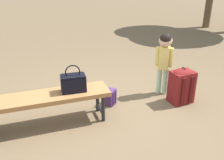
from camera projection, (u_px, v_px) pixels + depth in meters
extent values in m
plane|color=brown|center=(111.00, 111.00, 3.82)|extent=(40.00, 40.00, 0.00)
cube|color=#9E6B3D|center=(48.00, 97.00, 3.32)|extent=(1.60, 0.42, 0.06)
cylinder|color=black|center=(98.00, 99.00, 3.74)|extent=(0.05, 0.05, 0.39)
cylinder|color=black|center=(103.00, 108.00, 3.50)|extent=(0.05, 0.05, 0.39)
cylinder|color=black|center=(100.00, 109.00, 3.66)|extent=(0.04, 0.28, 0.04)
cube|color=black|center=(73.00, 83.00, 3.37)|extent=(0.33, 0.20, 0.22)
cube|color=black|center=(73.00, 76.00, 3.33)|extent=(0.30, 0.20, 0.02)
torus|color=black|center=(73.00, 72.00, 3.31)|extent=(0.20, 0.03, 0.20)
cylinder|color=#B2D8B2|center=(159.00, 81.00, 4.27)|extent=(0.08, 0.08, 0.43)
cylinder|color=#B2D8B2|center=(165.00, 82.00, 4.25)|extent=(0.08, 0.08, 0.43)
ellipsoid|color=white|center=(158.00, 91.00, 4.37)|extent=(0.09, 0.10, 0.04)
ellipsoid|color=white|center=(164.00, 92.00, 4.35)|extent=(0.09, 0.10, 0.04)
cube|color=#E5CC66|center=(164.00, 58.00, 4.10)|extent=(0.21, 0.20, 0.37)
cylinder|color=#E5CC66|center=(157.00, 57.00, 4.11)|extent=(0.06, 0.06, 0.32)
cylinder|color=#E5CC66|center=(171.00, 58.00, 4.06)|extent=(0.06, 0.06, 0.32)
sphere|color=beige|center=(166.00, 40.00, 3.98)|extent=(0.21, 0.21, 0.21)
sphere|color=black|center=(166.00, 39.00, 3.96)|extent=(0.19, 0.19, 0.19)
cube|color=maroon|center=(181.00, 87.00, 3.98)|extent=(0.37, 0.29, 0.51)
ellipsoid|color=maroon|center=(183.00, 72.00, 3.88)|extent=(0.35, 0.27, 0.12)
cube|color=#4A1010|center=(175.00, 88.00, 4.13)|extent=(0.24, 0.06, 0.23)
cube|color=#4A1010|center=(183.00, 92.00, 3.83)|extent=(0.06, 0.03, 0.43)
cube|color=#4A1010|center=(191.00, 90.00, 3.89)|extent=(0.06, 0.03, 0.43)
torus|color=black|center=(184.00, 70.00, 3.86)|extent=(0.02, 0.08, 0.08)
cube|color=#4C2D66|center=(111.00, 97.00, 3.95)|extent=(0.21, 0.21, 0.25)
ellipsoid|color=#4C2D66|center=(111.00, 90.00, 3.90)|extent=(0.20, 0.20, 0.06)
cube|color=#311D42|center=(107.00, 98.00, 4.00)|extent=(0.10, 0.09, 0.11)
cube|color=#311D42|center=(113.00, 99.00, 3.89)|extent=(0.03, 0.03, 0.21)
cube|color=#311D42|center=(116.00, 97.00, 3.95)|extent=(0.03, 0.03, 0.21)
torus|color=#B2B2B7|center=(111.00, 89.00, 3.89)|extent=(0.03, 0.03, 0.04)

